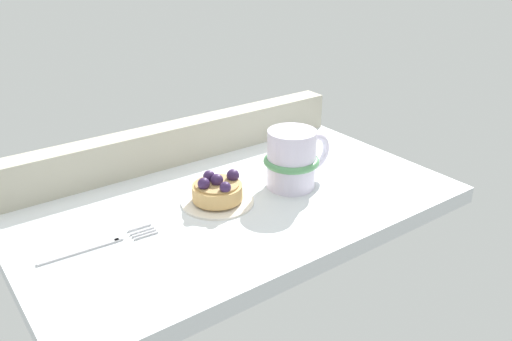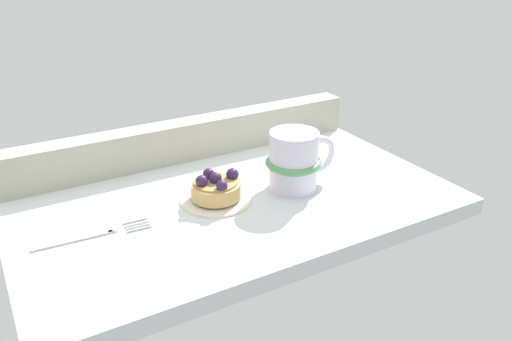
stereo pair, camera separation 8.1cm
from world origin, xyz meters
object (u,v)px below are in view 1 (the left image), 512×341
object	(u,v)px
raspberry_tart	(219,190)
dessert_fork	(101,244)
dessert_plate	(219,202)
coffee_mug	(293,159)

from	to	relation	value
raspberry_tart	dessert_fork	xyz separation A→B (cm)	(-19.05, -0.68, -2.06)
dessert_plate	dessert_fork	world-z (taller)	dessert_plate
coffee_mug	dessert_plate	bearing A→B (deg)	172.21
raspberry_tart	coffee_mug	world-z (taller)	coffee_mug
dessert_plate	dessert_fork	bearing A→B (deg)	-177.99
coffee_mug	dessert_fork	xyz separation A→B (cm)	(-32.14, 1.12, -4.50)
dessert_fork	dessert_plate	bearing A→B (deg)	2.01
dessert_plate	dessert_fork	distance (cm)	19.05
coffee_mug	dessert_fork	world-z (taller)	coffee_mug
coffee_mug	raspberry_tart	bearing A→B (deg)	172.16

